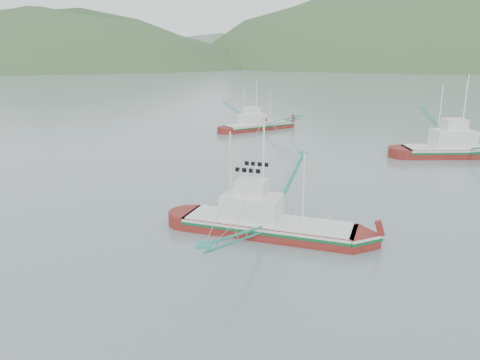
{
  "coord_description": "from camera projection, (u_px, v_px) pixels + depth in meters",
  "views": [
    {
      "loc": [
        1.22,
        -32.48,
        13.89
      ],
      "look_at": [
        0.0,
        6.0,
        3.2
      ],
      "focal_mm": 35.0,
      "sensor_mm": 36.0,
      "label": 1
    }
  ],
  "objects": [
    {
      "name": "headland_left",
      "position": [
        37.0,
        68.0,
        387.22
      ],
      "size": [
        448.0,
        308.0,
        210.0
      ],
      "primitive_type": "ellipsoid",
      "color": "#33512A",
      "rests_on": "ground"
    },
    {
      "name": "ground",
      "position": [
        237.0,
        242.0,
        35.04
      ],
      "size": [
        1200.0,
        1200.0,
        0.0
      ],
      "primitive_type": "plane",
      "color": "slate",
      "rests_on": "ground"
    },
    {
      "name": "bg_boat_right",
      "position": [
        462.0,
        145.0,
        63.02
      ],
      "size": [
        16.25,
        29.04,
        11.75
      ],
      "rotation": [
        0.0,
        0.0,
        0.06
      ],
      "color": "maroon",
      "rests_on": "ground"
    },
    {
      "name": "bg_boat_far",
      "position": [
        258.0,
        118.0,
        84.41
      ],
      "size": [
        17.29,
        21.47,
        9.67
      ],
      "rotation": [
        0.0,
        0.0,
        0.6
      ],
      "color": "maroon",
      "rests_on": "ground"
    },
    {
      "name": "main_boat",
      "position": [
        267.0,
        211.0,
        36.18
      ],
      "size": [
        13.88,
        23.67,
        9.85
      ],
      "rotation": [
        0.0,
        0.0,
        -0.31
      ],
      "color": "maroon",
      "rests_on": "ground"
    },
    {
      "name": "ridge_distant",
      "position": [
        279.0,
        62.0,
        573.45
      ],
      "size": [
        960.0,
        400.0,
        240.0
      ],
      "primitive_type": "ellipsoid",
      "color": "slate",
      "rests_on": "ground"
    }
  ]
}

